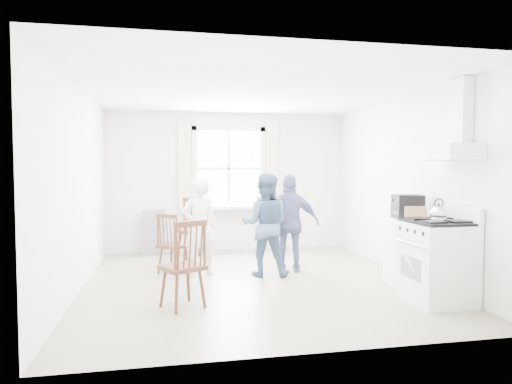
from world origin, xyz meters
The scene contains 16 objects.
room_shell centered at (0.00, 0.00, 1.30)m, with size 4.62×5.12×2.64m.
window_assembly centered at (0.00, 2.45, 1.46)m, with size 1.88×0.24×1.70m.
range_hood centered at (2.07, -1.35, 1.90)m, with size 0.45×0.76×0.94m.
shelf_unit centered at (-1.40, 2.33, 0.40)m, with size 0.40×0.30×0.80m, color gray.
gas_stove centered at (1.91, -1.35, 0.48)m, with size 0.68×0.76×1.12m.
kettle centered at (1.86, -1.45, 1.04)m, with size 0.19×0.19×0.27m.
low_cabinet centered at (1.98, -0.65, 0.45)m, with size 0.50×0.55×0.90m, color silver.
stereo_stack centered at (1.93, -0.64, 1.05)m, with size 0.39×0.36×0.31m.
cardboard_box centered at (1.96, -0.76, 0.99)m, with size 0.27×0.19×0.17m, color #AA7E52.
windsor_chair_a centered at (-0.71, 1.61, 0.66)m, with size 0.57×0.56×1.08m.
windsor_chair_b centered at (-1.12, 0.64, 0.55)m, with size 0.52×0.52×0.90m.
windsor_chair_c centered at (-0.95, -1.10, 0.61)m, with size 0.56×0.56×1.00m.
person_left centered at (-0.70, 0.52, 0.71)m, with size 0.52×0.52×1.41m, color white.
person_mid centered at (0.23, 0.32, 0.74)m, with size 0.72×0.72×1.48m, color #435A7C.
person_right centered at (0.66, 0.49, 0.73)m, with size 0.86×0.86×1.47m, color navy.
potted_plant centered at (0.58, 2.36, 1.03)m, with size 0.20×0.20×0.36m, color #316F33.
Camera 1 is at (-1.17, -6.09, 1.56)m, focal length 32.00 mm.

